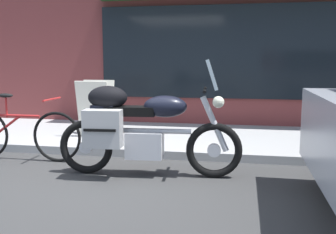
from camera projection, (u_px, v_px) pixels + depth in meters
ground_plane at (88, 183)px, 4.41m from camera, size 80.00×80.00×0.00m
touring_motorcycle at (138, 126)px, 4.60m from camera, size 2.25×0.76×1.41m
parked_bicycle at (20, 133)px, 5.37m from camera, size 1.80×0.48×0.94m
sandwich_board_sign at (96, 108)px, 6.48m from camera, size 0.55×0.41×0.94m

